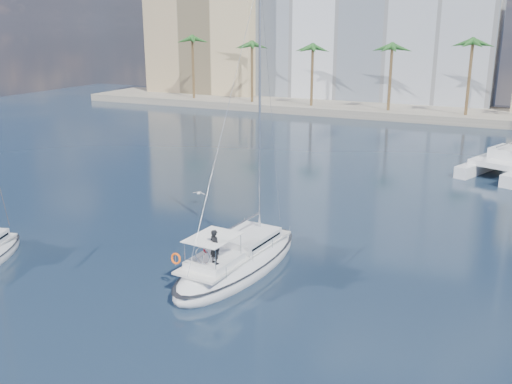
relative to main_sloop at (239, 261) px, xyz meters
The scene contains 9 objects.
ground 2.84m from the main_sloop, 92.41° to the left, with size 160.00×160.00×0.00m, color black.
quay 63.79m from the main_sloop, 90.11° to the left, with size 120.00×14.00×1.20m, color gray.
building_modern 77.93m from the main_sloop, 99.08° to the left, with size 42.00×16.00×28.00m, color silver.
building_tan_left 83.89m from the main_sloop, 120.40° to the left, with size 22.00×14.00×22.00m, color tan.
palm_left 69.53m from the main_sloop, 119.71° to the left, with size 3.60×3.60×12.30m.
palm_centre 60.58m from the main_sloop, 90.11° to the left, with size 3.60×3.60×12.30m.
main_sloop is the anchor object (origin of this frame).
catamaran 33.66m from the main_sloop, 67.06° to the left, with size 8.99×12.13×16.03m.
seagull 13.01m from the main_sloop, 130.90° to the left, with size 1.11×0.48×0.21m.
Camera 1 is at (14.13, -29.99, 13.74)m, focal length 40.00 mm.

